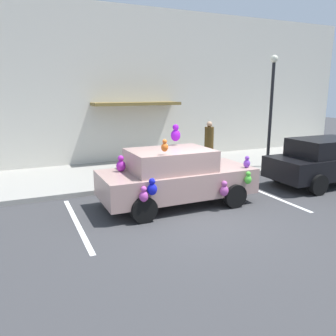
{
  "coord_description": "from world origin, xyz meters",
  "views": [
    {
      "loc": [
        -3.92,
        -6.77,
        3.06
      ],
      "look_at": [
        -0.02,
        1.86,
        0.9
      ],
      "focal_mm": 36.23,
      "sensor_mm": 36.0,
      "label": 1
    }
  ],
  "objects_px": {
    "teddy_bear_on_sidewalk": "(193,163)",
    "street_lamp_post": "(271,101)",
    "parked_sedan_behind": "(327,161)",
    "pedestrian_near_shopfront": "(209,144)",
    "plush_covered_car": "(175,176)"
  },
  "relations": [
    {
      "from": "teddy_bear_on_sidewalk",
      "to": "street_lamp_post",
      "type": "distance_m",
      "value": 3.88
    },
    {
      "from": "parked_sedan_behind",
      "to": "street_lamp_post",
      "type": "relative_size",
      "value": 1.0
    },
    {
      "from": "teddy_bear_on_sidewalk",
      "to": "pedestrian_near_shopfront",
      "type": "bearing_deg",
      "value": 41.44
    },
    {
      "from": "parked_sedan_behind",
      "to": "street_lamp_post",
      "type": "xyz_separation_m",
      "value": [
        -0.42,
        2.41,
        1.91
      ]
    },
    {
      "from": "teddy_bear_on_sidewalk",
      "to": "pedestrian_near_shopfront",
      "type": "height_order",
      "value": "pedestrian_near_shopfront"
    },
    {
      "from": "parked_sedan_behind",
      "to": "street_lamp_post",
      "type": "distance_m",
      "value": 3.1
    },
    {
      "from": "plush_covered_car",
      "to": "pedestrian_near_shopfront",
      "type": "height_order",
      "value": "plush_covered_car"
    },
    {
      "from": "plush_covered_car",
      "to": "street_lamp_post",
      "type": "relative_size",
      "value": 0.99
    },
    {
      "from": "parked_sedan_behind",
      "to": "teddy_bear_on_sidewalk",
      "type": "relative_size",
      "value": 5.72
    },
    {
      "from": "teddy_bear_on_sidewalk",
      "to": "parked_sedan_behind",
      "type": "bearing_deg",
      "value": -36.98
    },
    {
      "from": "street_lamp_post",
      "to": "pedestrian_near_shopfront",
      "type": "bearing_deg",
      "value": 137.64
    },
    {
      "from": "parked_sedan_behind",
      "to": "pedestrian_near_shopfront",
      "type": "relative_size",
      "value": 2.47
    },
    {
      "from": "street_lamp_post",
      "to": "pedestrian_near_shopfront",
      "type": "height_order",
      "value": "street_lamp_post"
    },
    {
      "from": "teddy_bear_on_sidewalk",
      "to": "street_lamp_post",
      "type": "bearing_deg",
      "value": -5.49
    },
    {
      "from": "parked_sedan_behind",
      "to": "pedestrian_near_shopfront",
      "type": "xyz_separation_m",
      "value": [
        -2.16,
        3.99,
        0.15
      ]
    }
  ]
}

